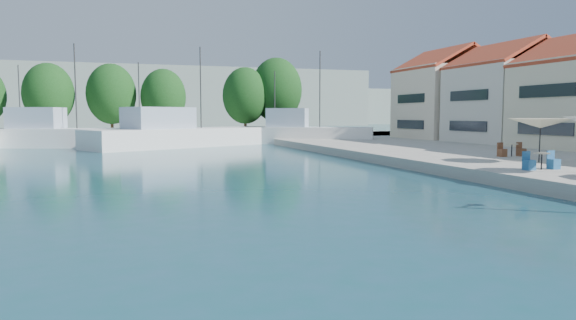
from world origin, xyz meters
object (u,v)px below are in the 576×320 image
object	(u,v)px
trawler_02	(57,136)
trawler_03	(181,136)
trawler_04	(303,134)
umbrella_cream	(541,123)

from	to	relation	value
trawler_02	trawler_03	world-z (taller)	same
trawler_04	trawler_02	bearing A→B (deg)	-155.28
trawler_02	trawler_03	distance (m)	11.68
trawler_04	umbrella_cream	bearing A→B (deg)	-57.07
trawler_03	umbrella_cream	world-z (taller)	trawler_03
trawler_02	umbrella_cream	size ratio (longest dim) A/B	4.90
trawler_03	trawler_04	world-z (taller)	same
trawler_03	trawler_04	xyz separation A→B (m)	(13.09, 1.22, 0.00)
trawler_02	trawler_03	xyz separation A→B (m)	(11.32, -2.89, -0.00)
trawler_03	umbrella_cream	size ratio (longest dim) A/B	6.08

